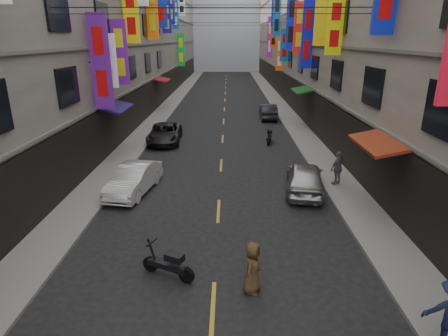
{
  "coord_description": "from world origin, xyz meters",
  "views": [
    {
      "loc": [
        0.39,
        3.71,
        6.87
      ],
      "look_at": [
        0.29,
        12.88,
        3.69
      ],
      "focal_mm": 30.0,
      "sensor_mm": 36.0,
      "label": 1
    }
  ],
  "objects_px": {
    "car_left_far": "(165,133)",
    "pedestrian_rfar": "(338,168)",
    "car_left_mid": "(134,179)",
    "scooter_far_right": "(269,137)",
    "pedestrian_crossing": "(253,268)",
    "scooter_crossing": "(169,264)",
    "car_right_mid": "(305,177)",
    "car_right_far": "(268,111)"
  },
  "relations": [
    {
      "from": "car_left_mid",
      "to": "pedestrian_rfar",
      "type": "relative_size",
      "value": 2.43
    },
    {
      "from": "car_left_mid",
      "to": "pedestrian_crossing",
      "type": "height_order",
      "value": "pedestrian_crossing"
    },
    {
      "from": "scooter_crossing",
      "to": "car_left_mid",
      "type": "distance_m",
      "value": 7.09
    },
    {
      "from": "scooter_crossing",
      "to": "car_right_mid",
      "type": "xyz_separation_m",
      "value": [
        5.38,
        6.8,
        0.27
      ]
    },
    {
      "from": "car_right_mid",
      "to": "pedestrian_crossing",
      "type": "bearing_deg",
      "value": 78.07
    },
    {
      "from": "scooter_crossing",
      "to": "pedestrian_rfar",
      "type": "xyz_separation_m",
      "value": [
        7.09,
        7.45,
        0.51
      ]
    },
    {
      "from": "car_left_far",
      "to": "car_right_mid",
      "type": "distance_m",
      "value": 11.9
    },
    {
      "from": "scooter_far_right",
      "to": "car_right_far",
      "type": "height_order",
      "value": "car_right_far"
    },
    {
      "from": "scooter_crossing",
      "to": "scooter_far_right",
      "type": "bearing_deg",
      "value": 9.01
    },
    {
      "from": "car_right_mid",
      "to": "car_right_far",
      "type": "xyz_separation_m",
      "value": [
        0.0,
        17.05,
        -0.06
      ]
    },
    {
      "from": "scooter_far_right",
      "to": "car_left_mid",
      "type": "distance_m",
      "value": 11.56
    },
    {
      "from": "car_right_mid",
      "to": "pedestrian_crossing",
      "type": "height_order",
      "value": "pedestrian_crossing"
    },
    {
      "from": "scooter_far_right",
      "to": "car_left_far",
      "type": "relative_size",
      "value": 0.39
    },
    {
      "from": "scooter_crossing",
      "to": "car_right_mid",
      "type": "bearing_deg",
      "value": -12.75
    },
    {
      "from": "car_left_mid",
      "to": "scooter_far_right",
      "type": "bearing_deg",
      "value": 60.81
    },
    {
      "from": "car_left_far",
      "to": "pedestrian_rfar",
      "type": "relative_size",
      "value": 2.77
    },
    {
      "from": "pedestrian_rfar",
      "to": "pedestrian_crossing",
      "type": "bearing_deg",
      "value": 26.09
    },
    {
      "from": "car_left_far",
      "to": "pedestrian_crossing",
      "type": "relative_size",
      "value": 2.95
    },
    {
      "from": "pedestrian_rfar",
      "to": "pedestrian_crossing",
      "type": "xyz_separation_m",
      "value": [
        -4.62,
        -8.1,
        -0.17
      ]
    },
    {
      "from": "car_right_far",
      "to": "pedestrian_rfar",
      "type": "bearing_deg",
      "value": 96.57
    },
    {
      "from": "scooter_far_right",
      "to": "car_right_mid",
      "type": "relative_size",
      "value": 0.43
    },
    {
      "from": "car_right_mid",
      "to": "pedestrian_crossing",
      "type": "distance_m",
      "value": 8.0
    },
    {
      "from": "car_left_mid",
      "to": "pedestrian_rfar",
      "type": "height_order",
      "value": "pedestrian_rfar"
    },
    {
      "from": "scooter_far_right",
      "to": "pedestrian_crossing",
      "type": "bearing_deg",
      "value": 93.46
    },
    {
      "from": "car_left_mid",
      "to": "car_right_mid",
      "type": "relative_size",
      "value": 0.97
    },
    {
      "from": "scooter_far_right",
      "to": "pedestrian_rfar",
      "type": "distance_m",
      "value": 8.51
    },
    {
      "from": "car_right_far",
      "to": "pedestrian_crossing",
      "type": "distance_m",
      "value": 24.68
    },
    {
      "from": "scooter_far_right",
      "to": "pedestrian_rfar",
      "type": "relative_size",
      "value": 1.07
    },
    {
      "from": "scooter_crossing",
      "to": "car_right_mid",
      "type": "distance_m",
      "value": 8.68
    },
    {
      "from": "car_left_far",
      "to": "pedestrian_crossing",
      "type": "xyz_separation_m",
      "value": [
        5.09,
        -16.27,
        0.14
      ]
    },
    {
      "from": "scooter_far_right",
      "to": "car_left_mid",
      "type": "xyz_separation_m",
      "value": [
        -7.26,
        -8.99,
        0.23
      ]
    },
    {
      "from": "scooter_crossing",
      "to": "scooter_far_right",
      "type": "xyz_separation_m",
      "value": [
        4.64,
        15.58,
        0.0
      ]
    },
    {
      "from": "scooter_far_right",
      "to": "car_left_far",
      "type": "bearing_deg",
      "value": 10.76
    },
    {
      "from": "car_right_mid",
      "to": "car_right_far",
      "type": "relative_size",
      "value": 1.05
    },
    {
      "from": "car_right_mid",
      "to": "car_right_far",
      "type": "height_order",
      "value": "car_right_mid"
    },
    {
      "from": "scooter_far_right",
      "to": "car_right_mid",
      "type": "distance_m",
      "value": 8.81
    },
    {
      "from": "car_left_far",
      "to": "car_right_mid",
      "type": "relative_size",
      "value": 1.1
    },
    {
      "from": "scooter_far_right",
      "to": "car_right_mid",
      "type": "bearing_deg",
      "value": 105.89
    },
    {
      "from": "scooter_far_right",
      "to": "pedestrian_rfar",
      "type": "height_order",
      "value": "pedestrian_rfar"
    },
    {
      "from": "car_left_mid",
      "to": "pedestrian_crossing",
      "type": "xyz_separation_m",
      "value": [
        5.09,
        -7.24,
        0.11
      ]
    },
    {
      "from": "scooter_crossing",
      "to": "scooter_far_right",
      "type": "height_order",
      "value": "same"
    },
    {
      "from": "pedestrian_rfar",
      "to": "scooter_far_right",
      "type": "bearing_deg",
      "value": -107.45
    }
  ]
}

